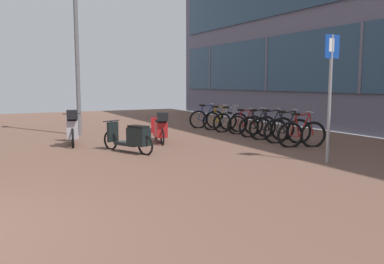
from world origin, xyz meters
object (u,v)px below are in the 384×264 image
scooter_near (72,129)px  parking_sign (330,85)px  bicycle_rack_05 (230,122)px  bicycle_rack_02 (271,128)px  bicycle_rack_01 (287,131)px  bicycle_rack_03 (258,126)px  bicycle_rack_04 (245,125)px  scooter_mid (132,138)px  bicycle_rack_00 (302,134)px  bicycle_rack_06 (220,121)px  lamp_post (76,35)px  bicycle_rack_07 (207,119)px  scooter_far (160,128)px

scooter_near → parking_sign: parking_sign is taller
bicycle_rack_05 → bicycle_rack_02: bearing=-88.8°
parking_sign → scooter_near: bearing=131.8°
bicycle_rack_01 → bicycle_rack_05: 3.05m
bicycle_rack_03 → bicycle_rack_04: bicycle_rack_03 is taller
scooter_mid → bicycle_rack_03: bearing=13.2°
parking_sign → bicycle_rack_00: bearing=63.1°
bicycle_rack_01 → bicycle_rack_03: bicycle_rack_01 is taller
bicycle_rack_02 → bicycle_rack_06: bearing=90.7°
bicycle_rack_03 → scooter_near: (-5.72, 0.83, 0.13)m
bicycle_rack_00 → scooter_near: bearing=150.6°
parking_sign → lamp_post: size_ratio=0.46×
bicycle_rack_01 → parking_sign: bearing=-112.6°
bicycle_rack_00 → lamp_post: bearing=132.3°
bicycle_rack_00 → scooter_mid: size_ratio=0.78×
bicycle_rack_03 → bicycle_rack_07: size_ratio=1.00×
scooter_near → bicycle_rack_05: bearing=7.1°
bicycle_rack_06 → scooter_near: (-5.65, -1.46, 0.13)m
bicycle_rack_00 → scooter_near: 6.35m
bicycle_rack_04 → parking_sign: parking_sign is taller
bicycle_rack_03 → scooter_mid: bearing=-166.8°
parking_sign → bicycle_rack_07: bearing=82.5°
bicycle_rack_06 → bicycle_rack_01: bearing=-89.6°
bicycle_rack_04 → scooter_far: scooter_far is taller
bicycle_rack_01 → bicycle_rack_05: size_ratio=1.01×
bicycle_rack_03 → bicycle_rack_05: size_ratio=1.00×
bicycle_rack_07 → scooter_near: size_ratio=0.71×
bicycle_rack_01 → scooter_near: bearing=157.5°
bicycle_rack_05 → lamp_post: size_ratio=0.22×
scooter_near → lamp_post: size_ratio=0.32×
bicycle_rack_07 → scooter_near: 5.94m
bicycle_rack_00 → scooter_far: bearing=142.1°
scooter_near → scooter_far: (2.37, -0.67, -0.05)m
bicycle_rack_00 → scooter_mid: (-4.42, 1.21, 0.03)m
bicycle_rack_04 → bicycle_rack_03: bearing=-92.7°
bicycle_rack_04 → scooter_mid: size_ratio=0.70×
bicycle_rack_06 → scooter_near: bearing=-165.5°
lamp_post → bicycle_rack_01: bearing=-42.4°
bicycle_rack_05 → bicycle_rack_06: bicycle_rack_05 is taller
bicycle_rack_05 → scooter_far: 3.53m
scooter_near → lamp_post: 3.67m
bicycle_rack_07 → parking_sign: bearing=-97.5°
scooter_mid → parking_sign: 4.85m
bicycle_rack_01 → bicycle_rack_04: bicycle_rack_01 is taller
bicycle_rack_04 → lamp_post: 6.35m
bicycle_rack_00 → bicycle_rack_04: (0.22, 3.05, -0.03)m
bicycle_rack_00 → bicycle_rack_06: bearing=88.5°
bicycle_rack_04 → bicycle_rack_05: (-0.12, 0.76, 0.02)m
bicycle_rack_05 → scooter_near: 5.68m
scooter_near → scooter_far: bearing=-15.7°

